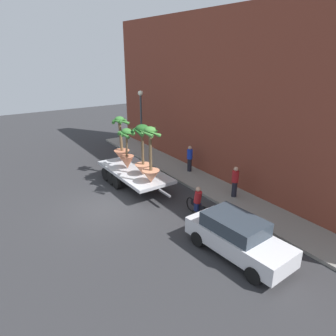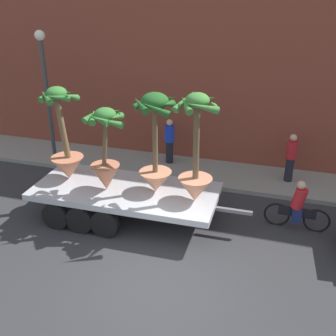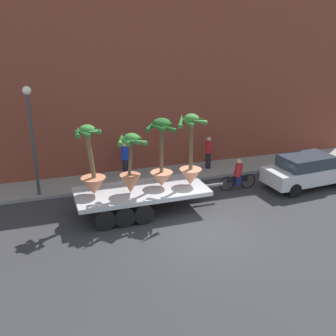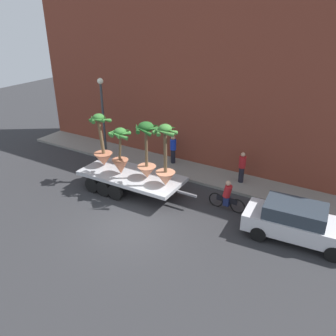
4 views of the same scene
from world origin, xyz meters
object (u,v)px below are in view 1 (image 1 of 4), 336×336
parked_car (237,236)px  street_lamp (141,116)px  flatbed_trailer (133,172)px  potted_palm_rear (143,152)px  potted_palm_middle (151,162)px  potted_palm_extra (121,145)px  potted_palm_front (127,151)px  cyclist (198,203)px  pedestrian_far_left (235,181)px  pedestrian_near_gate (190,158)px

parked_car → street_lamp: 12.73m
flatbed_trailer → potted_palm_rear: bearing=5.3°
potted_palm_middle → potted_palm_extra: bearing=176.5°
potted_palm_front → potted_palm_rear: bearing=12.7°
flatbed_trailer → parked_car: 8.44m
potted_palm_front → cyclist: (5.34, 1.06, -1.41)m
potted_palm_front → parked_car: size_ratio=0.55×
potted_palm_middle → street_lamp: 6.87m
pedestrian_far_left → street_lamp: size_ratio=0.35×
potted_palm_middle → potted_palm_extra: potted_palm_middle is taller
parked_car → flatbed_trailer: bearing=-178.9°
pedestrian_near_gate → street_lamp: 4.90m
potted_palm_middle → pedestrian_far_left: 4.61m
potted_palm_extra → parked_car: size_ratio=0.64×
potted_palm_rear → street_lamp: bearing=151.7°
flatbed_trailer → potted_palm_extra: 2.12m
cyclist → street_lamp: bearing=168.0°
potted_palm_rear → cyclist: size_ratio=1.57×
potted_palm_middle → pedestrian_near_gate: size_ratio=1.77×
flatbed_trailer → potted_palm_rear: potted_palm_rear is taller
flatbed_trailer → pedestrian_near_gate: bearing=83.8°
potted_palm_rear → potted_palm_middle: potted_palm_middle is taller
flatbed_trailer → street_lamp: bearing=143.9°
potted_palm_rear → potted_palm_extra: 2.84m
potted_palm_extra → pedestrian_far_left: potted_palm_extra is taller
pedestrian_near_gate → pedestrian_far_left: (4.39, -0.31, 0.00)m
potted_palm_extra → parked_car: bearing=0.1°
potted_palm_middle → street_lamp: street_lamp is taller
potted_palm_rear → cyclist: potted_palm_rear is taller
potted_palm_front → street_lamp: street_lamp is taller
flatbed_trailer → street_lamp: 5.30m
cyclist → pedestrian_far_left: size_ratio=1.08×
potted_palm_middle → potted_palm_extra: 4.04m
flatbed_trailer → cyclist: (5.13, 0.86, -0.09)m
flatbed_trailer → pedestrian_far_left: (4.82, 3.63, 0.29)m
parked_car → potted_palm_extra: bearing=-179.9°
cyclist → potted_palm_rear: bearing=-169.2°
potted_palm_rear → potted_palm_middle: (1.20, -0.21, -0.16)m
cyclist → pedestrian_near_gate: 5.63m
flatbed_trailer → potted_palm_rear: size_ratio=2.21×
cyclist → potted_palm_front: bearing=-168.7°
potted_palm_front → potted_palm_extra: (-1.47, 0.34, -0.04)m
flatbed_trailer → parked_car: size_ratio=1.44×
pedestrian_near_gate → parked_car: bearing=-25.3°
potted_palm_rear → flatbed_trailer: bearing=-174.7°
potted_palm_rear → parked_car: (7.28, 0.06, -1.49)m
potted_palm_middle → cyclist: potted_palm_middle is taller
potted_palm_front → street_lamp: 4.79m
cyclist → pedestrian_near_gate: bearing=146.8°
cyclist → parked_car: (3.31, -0.70, 0.16)m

